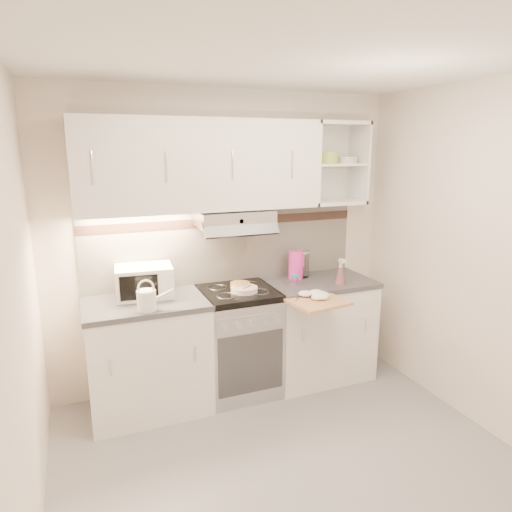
{
  "coord_description": "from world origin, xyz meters",
  "views": [
    {
      "loc": [
        -1.19,
        -2.26,
        2.03
      ],
      "look_at": [
        0.1,
        0.95,
        1.21
      ],
      "focal_mm": 32.0,
      "sensor_mm": 36.0,
      "label": 1
    }
  ],
  "objects": [
    {
      "name": "ground",
      "position": [
        0.0,
        0.0,
        0.0
      ],
      "size": [
        3.0,
        3.0,
        0.0
      ],
      "primitive_type": "plane",
      "color": "gray",
      "rests_on": "ground"
    },
    {
      "name": "room_shell",
      "position": [
        0.0,
        0.37,
        1.63
      ],
      "size": [
        3.04,
        2.84,
        2.52
      ],
      "color": "silver",
      "rests_on": "ground"
    },
    {
      "name": "base_cabinet_left",
      "position": [
        -0.75,
        1.1,
        0.43
      ],
      "size": [
        0.9,
        0.6,
        0.86
      ],
      "primitive_type": "cube",
      "color": "white",
      "rests_on": "ground"
    },
    {
      "name": "worktop_left",
      "position": [
        -0.75,
        1.1,
        0.88
      ],
      "size": [
        0.92,
        0.62,
        0.04
      ],
      "primitive_type": "cube",
      "color": "#47474C",
      "rests_on": "base_cabinet_left"
    },
    {
      "name": "base_cabinet_right",
      "position": [
        0.75,
        1.1,
        0.43
      ],
      "size": [
        0.9,
        0.6,
        0.86
      ],
      "primitive_type": "cube",
      "color": "white",
      "rests_on": "ground"
    },
    {
      "name": "worktop_right",
      "position": [
        0.75,
        1.1,
        0.88
      ],
      "size": [
        0.92,
        0.62,
        0.04
      ],
      "primitive_type": "cube",
      "color": "#47474C",
      "rests_on": "base_cabinet_right"
    },
    {
      "name": "electric_range",
      "position": [
        0.0,
        1.1,
        0.45
      ],
      "size": [
        0.6,
        0.6,
        0.9
      ],
      "color": "#B7B7BC",
      "rests_on": "ground"
    },
    {
      "name": "microwave",
      "position": [
        -0.73,
        1.22,
        1.02
      ],
      "size": [
        0.45,
        0.35,
        0.24
      ],
      "rotation": [
        0.0,
        0.0,
        -0.09
      ],
      "color": "white",
      "rests_on": "worktop_left"
    },
    {
      "name": "watering_can",
      "position": [
        -0.76,
        0.89,
        0.98
      ],
      "size": [
        0.27,
        0.14,
        0.23
      ],
      "rotation": [
        0.0,
        0.0,
        -0.08
      ],
      "color": "white",
      "rests_on": "worktop_left"
    },
    {
      "name": "plate_stack",
      "position": [
        0.03,
        1.03,
        0.92
      ],
      "size": [
        0.22,
        0.22,
        0.05
      ],
      "rotation": [
        0.0,
        0.0,
        0.21
      ],
      "color": "silver",
      "rests_on": "electric_range"
    },
    {
      "name": "bread_loaf",
      "position": [
        0.04,
        1.16,
        0.92
      ],
      "size": [
        0.16,
        0.16,
        0.04
      ],
      "primitive_type": "cylinder",
      "color": "#A47F44",
      "rests_on": "electric_range"
    },
    {
      "name": "pink_pitcher",
      "position": [
        0.59,
        1.22,
        1.03
      ],
      "size": [
        0.14,
        0.13,
        0.25
      ],
      "rotation": [
        0.0,
        0.0,
        -0.17
      ],
      "color": "#E22E9D",
      "rests_on": "worktop_right"
    },
    {
      "name": "glass_jar",
      "position": [
        0.66,
        1.25,
        1.02
      ],
      "size": [
        0.13,
        0.13,
        0.24
      ],
      "rotation": [
        0.0,
        0.0,
        -0.25
      ],
      "color": "white",
      "rests_on": "worktop_right"
    },
    {
      "name": "spice_jar",
      "position": [
        0.5,
        1.07,
        0.94
      ],
      "size": [
        0.06,
        0.06,
        0.09
      ],
      "rotation": [
        0.0,
        0.0,
        0.26
      ],
      "color": "white",
      "rests_on": "worktop_right"
    },
    {
      "name": "spray_bottle",
      "position": [
        0.87,
        0.94,
        0.99
      ],
      "size": [
        0.09,
        0.09,
        0.23
      ],
      "rotation": [
        0.0,
        0.0,
        -0.05
      ],
      "color": "pink",
      "rests_on": "worktop_right"
    },
    {
      "name": "cutting_board",
      "position": [
        0.5,
        0.68,
        0.87
      ],
      "size": [
        0.47,
        0.43,
        0.02
      ],
      "primitive_type": "cube",
      "rotation": [
        0.0,
        0.0,
        0.15
      ],
      "color": "#A4884E",
      "rests_on": "base_cabinet_right"
    },
    {
      "name": "dish_towel",
      "position": [
        0.51,
        0.72,
        0.92
      ],
      "size": [
        0.3,
        0.28,
        0.07
      ],
      "primitive_type": null,
      "rotation": [
        0.0,
        0.0,
        0.32
      ],
      "color": "silver",
      "rests_on": "cutting_board"
    }
  ]
}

